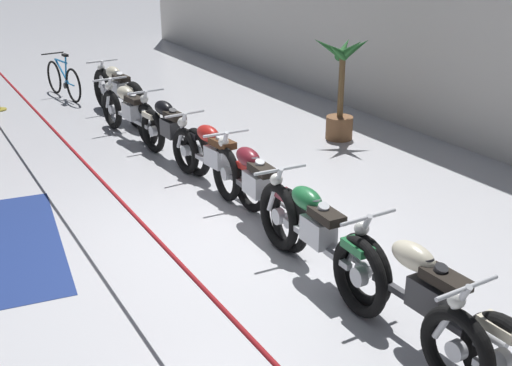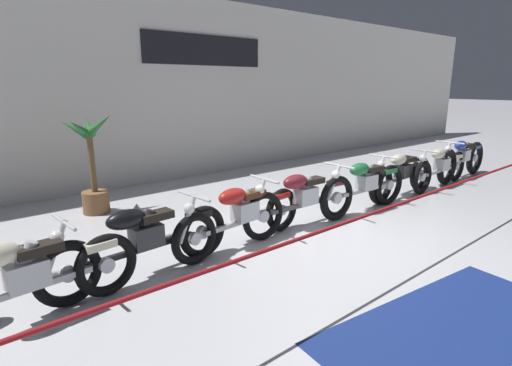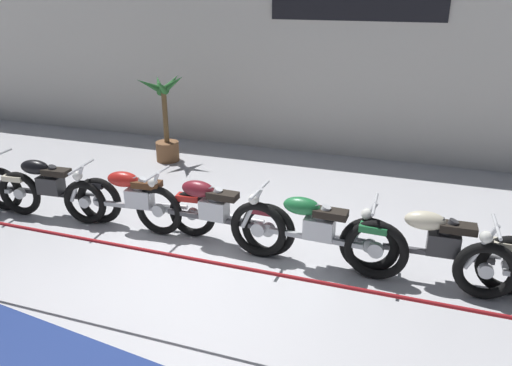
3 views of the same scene
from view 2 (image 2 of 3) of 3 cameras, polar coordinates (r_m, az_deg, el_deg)
name	(u,v)px [view 2 (image 2 of 3)]	position (r m, az deg, el deg)	size (l,w,h in m)	color
ground_plane	(339,238)	(6.09, 11.71, -7.72)	(120.00, 120.00, 0.00)	silver
back_wall	(167,89)	(9.69, -12.66, 12.92)	(28.00, 0.29, 4.20)	silver
motorcycle_cream_1	(20,282)	(4.34, -30.61, -12.02)	(2.30, 0.63, 0.92)	black
motorcycle_black_2	(142,242)	(4.81, -15.98, -8.05)	(2.39, 0.62, 0.93)	black
motorcycle_red_3	(242,215)	(5.56, -2.06, -4.57)	(2.34, 0.62, 0.92)	black
motorcycle_maroon_4	(303,199)	(6.27, 6.70, -2.31)	(2.35, 0.62, 0.94)	black
motorcycle_green_5	(364,186)	(7.28, 15.23, -0.35)	(2.24, 0.62, 0.96)	black
motorcycle_cream_6	(402,174)	(8.53, 20.08, 1.17)	(2.27, 0.62, 0.94)	black
motorcycle_cream_7	(440,167)	(9.66, 24.85, 2.11)	(2.39, 0.62, 0.93)	black
motorcycle_blue_8	(462,159)	(10.73, 27.32, 3.07)	(2.48, 0.62, 0.99)	black
potted_palm_left_of_row	(92,168)	(7.47, -22.39, 1.99)	(0.91, 0.89, 1.76)	brown
stanchion_far_left	(334,237)	(4.00, 11.10, -7.64)	(14.04, 0.28, 1.05)	gold
floor_banner	(450,325)	(4.41, 26.00, -17.78)	(2.80, 1.19, 0.01)	navy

